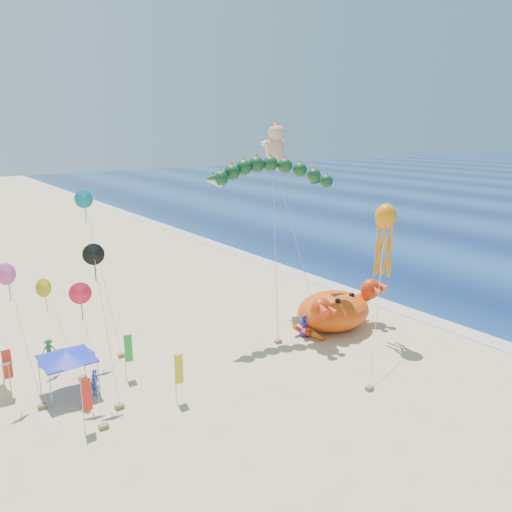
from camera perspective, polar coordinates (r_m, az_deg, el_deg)
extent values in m
plane|color=#D1B784|center=(40.21, 4.04, -9.16)|extent=(320.00, 320.00, 0.00)
plane|color=silver|center=(48.30, 15.07, -5.50)|extent=(320.00, 320.00, 0.00)
ellipsoid|color=#D7450B|center=(41.68, 8.84, -6.18)|extent=(7.11, 6.20, 3.04)
sphere|color=#B42B0B|center=(38.14, 6.61, -5.92)|extent=(1.81, 1.81, 1.81)
sphere|color=black|center=(39.88, 9.00, -5.08)|extent=(0.47, 0.47, 0.47)
sphere|color=#B42B0B|center=(42.81, 13.36, -3.94)|extent=(1.81, 1.81, 1.81)
sphere|color=black|center=(41.20, 10.90, -4.53)|extent=(0.47, 0.47, 0.47)
cone|color=#0E341A|center=(36.71, -4.11, 8.79)|extent=(1.45, 1.07, 1.19)
cylinder|color=#B2B2B2|center=(38.79, 2.26, -0.59)|extent=(1.97, 3.30, 11.76)
cube|color=olive|center=(39.01, 2.55, -9.71)|extent=(0.50, 0.35, 0.25)
ellipsoid|color=#E1AA89|center=(45.71, 2.17, 11.88)|extent=(1.89, 1.56, 2.78)
sphere|color=#E1AA89|center=(45.53, 2.32, 13.91)|extent=(1.45, 1.45, 1.45)
ellipsoid|color=red|center=(45.60, 2.26, 14.56)|extent=(0.94, 0.94, 0.66)
cylinder|color=#B2B2B2|center=(45.19, 4.44, 2.21)|extent=(1.08, 4.76, 12.79)
cube|color=olive|center=(45.65, 6.70, -6.11)|extent=(0.50, 0.35, 0.25)
ellipsoid|color=orange|center=(38.77, 14.61, 4.40)|extent=(1.68, 1.51, 1.94)
cylinder|color=#B2B2B2|center=(35.66, 13.78, -4.75)|extent=(7.15, 5.46, 8.95)
cube|color=olive|center=(33.37, 12.85, -14.52)|extent=(0.50, 0.35, 0.25)
cylinder|color=gray|center=(32.54, -22.38, -14.15)|extent=(0.06, 0.06, 2.20)
cylinder|color=gray|center=(33.16, -17.53, -13.14)|extent=(0.06, 0.06, 2.20)
cylinder|color=gray|center=(35.03, -23.55, -12.17)|extent=(0.06, 0.06, 2.20)
cylinder|color=gray|center=(35.61, -19.04, -11.28)|extent=(0.06, 0.06, 2.20)
cube|color=#1325AC|center=(33.56, -20.80, -10.92)|extent=(3.07, 3.07, 0.08)
cone|color=#1325AC|center=(33.46, -20.84, -10.55)|extent=(3.38, 3.38, 0.45)
cylinder|color=gray|center=(34.89, -26.29, -12.59)|extent=(0.06, 0.06, 2.20)
cylinder|color=gray|center=(37.36, -27.06, -10.89)|extent=(0.06, 0.06, 2.20)
cylinder|color=gray|center=(31.01, -9.20, -13.60)|extent=(0.05, 0.05, 3.20)
cube|color=gold|center=(30.89, -8.76, -12.65)|extent=(0.50, 0.04, 1.90)
cylinder|color=gray|center=(29.58, -19.21, -15.75)|extent=(0.05, 0.05, 3.20)
cube|color=red|center=(29.40, -18.75, -14.79)|extent=(0.50, 0.04, 1.90)
cylinder|color=gray|center=(34.79, -26.90, -11.83)|extent=(0.05, 0.05, 3.20)
cube|color=red|center=(34.62, -26.53, -11.00)|extent=(0.50, 0.04, 1.90)
cylinder|color=gray|center=(34.31, -14.74, -11.03)|extent=(0.05, 0.05, 3.20)
cube|color=green|center=(34.19, -14.35, -10.18)|extent=(0.50, 0.04, 1.90)
imported|color=#20612F|center=(38.84, -22.58, -9.88)|extent=(1.09, 0.67, 1.63)
imported|color=#2E1DAE|center=(39.90, 5.55, -7.93)|extent=(1.07, 0.90, 1.87)
imported|color=red|center=(32.16, -18.90, -14.72)|extent=(0.93, 0.75, 1.65)
imported|color=silver|center=(45.58, 10.34, -5.39)|extent=(0.69, 0.62, 1.59)
imported|color=#1F45B8|center=(33.16, -17.93, -13.65)|extent=(0.64, 0.74, 1.71)
cone|color=black|center=(30.98, -18.04, 0.19)|extent=(1.30, 0.51, 1.32)
cylinder|color=#B2B2B2|center=(31.04, -16.08, -8.18)|extent=(0.55, 3.04, 8.60)
cube|color=olive|center=(31.74, -14.09, -16.21)|extent=(0.50, 0.35, 0.25)
cone|color=#E24B9E|center=(32.71, -26.54, -1.84)|extent=(1.30, 0.51, 1.32)
cylinder|color=#B2B2B2|center=(32.56, -24.87, -8.93)|extent=(0.55, 3.04, 7.53)
cube|color=olive|center=(32.89, -23.16, -15.85)|extent=(0.50, 0.35, 0.25)
cone|color=red|center=(31.03, -19.44, -4.06)|extent=(1.30, 0.51, 1.32)
cylinder|color=#B2B2B2|center=(30.94, -17.64, -10.56)|extent=(0.55, 3.04, 6.44)
cube|color=olive|center=(31.23, -15.79, -16.88)|extent=(0.50, 0.35, 0.25)
cone|color=#0C7989|center=(37.10, -19.05, 6.19)|extent=(1.30, 0.51, 1.32)
cylinder|color=#B2B2B2|center=(36.94, -17.27, -2.62)|extent=(0.55, 3.04, 11.02)
cube|color=olive|center=(37.64, -15.50, -11.20)|extent=(0.50, 0.35, 0.25)
cone|color=gold|center=(36.58, -22.99, -3.35)|extent=(1.30, 0.51, 1.32)
cylinder|color=#B2B2B2|center=(36.16, -21.60, -8.11)|extent=(0.55, 3.04, 5.40)
cube|color=olive|center=(35.98, -20.17, -12.84)|extent=(0.50, 0.35, 0.25)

